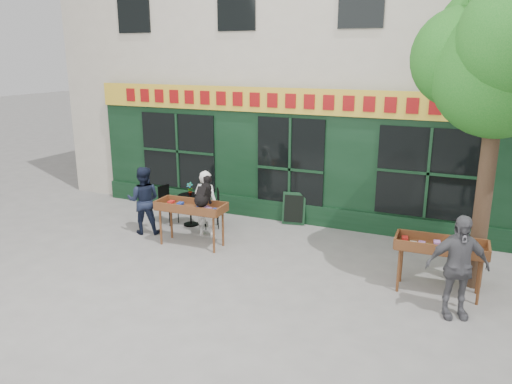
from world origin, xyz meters
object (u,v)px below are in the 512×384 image
(dog, at_px, (203,191))
(man_right, at_px, (457,267))
(bistro_table, at_px, (190,204))
(man_left, at_px, (144,200))
(book_cart_center, at_px, (191,209))
(book_cart_right, at_px, (441,249))
(woman, at_px, (206,204))

(dog, height_order, man_right, man_right)
(bistro_table, bearing_deg, man_left, -127.87)
(book_cart_center, bearing_deg, man_left, 168.65)
(man_right, xyz_separation_m, bistro_table, (-6.14, 2.10, -0.30))
(book_cart_right, relative_size, man_left, 0.96)
(book_cart_center, relative_size, man_left, 0.96)
(man_right, bearing_deg, man_left, 148.03)
(book_cart_center, bearing_deg, bistro_table, 120.53)
(dog, height_order, man_left, dog)
(woman, height_order, book_cart_right, woman)
(woman, height_order, man_right, man_right)
(dog, bearing_deg, bistro_table, 130.21)
(woman, relative_size, man_left, 0.97)
(book_cart_right, bearing_deg, book_cart_center, 175.64)
(man_right, bearing_deg, bistro_table, 139.09)
(dog, distance_m, book_cart_right, 4.79)
(man_left, bearing_deg, man_right, 146.54)
(dog, bearing_deg, book_cart_center, 170.12)
(dog, bearing_deg, woman, 114.82)
(woman, relative_size, man_right, 0.91)
(book_cart_center, xyz_separation_m, dog, (0.35, -0.05, 0.47))
(bistro_table, bearing_deg, woman, -34.25)
(book_cart_center, height_order, woman, woman)
(book_cart_center, distance_m, woman, 0.65)
(book_cart_center, bearing_deg, book_cart_right, -4.08)
(book_cart_right, height_order, man_left, man_left)
(book_cart_center, height_order, bistro_table, book_cart_center)
(book_cart_right, xyz_separation_m, man_left, (-6.54, 0.45, -0.03))
(man_right, relative_size, man_left, 1.07)
(dog, distance_m, man_left, 1.86)
(book_cart_center, relative_size, man_right, 0.90)
(book_cart_center, height_order, book_cart_right, same)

